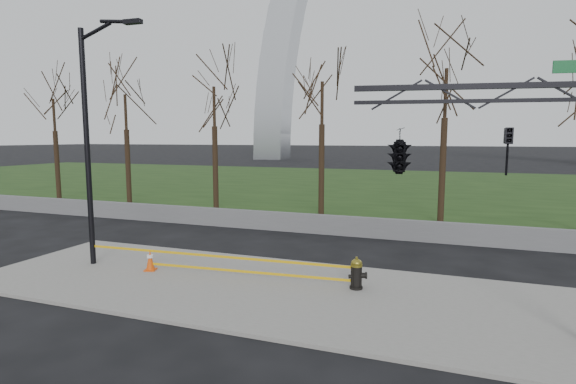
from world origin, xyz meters
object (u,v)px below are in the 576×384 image
(traffic_cone, at_px, (150,260))
(street_light, at_px, (92,130))
(fire_hydrant, at_px, (357,274))
(traffic_signal_mast, at_px, (436,151))

(traffic_cone, height_order, street_light, street_light)
(fire_hydrant, relative_size, street_light, 0.11)
(traffic_cone, bearing_deg, street_light, 179.66)
(traffic_cone, bearing_deg, traffic_signal_mast, -10.92)
(fire_hydrant, xyz_separation_m, traffic_cone, (-6.74, -0.55, -0.09))
(traffic_cone, relative_size, street_light, 0.08)
(street_light, distance_m, traffic_signal_mast, 11.14)
(street_light, height_order, traffic_signal_mast, street_light)
(fire_hydrant, bearing_deg, traffic_signal_mast, -65.10)
(traffic_cone, xyz_separation_m, street_light, (-2.16, 0.01, 4.25))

